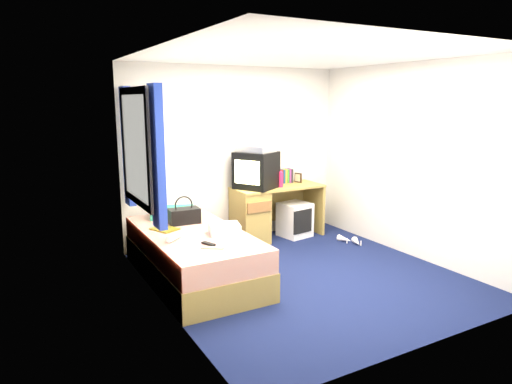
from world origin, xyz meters
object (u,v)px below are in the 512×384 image
pillow (172,212)px  aerosol_can (272,181)px  magazine (165,229)px  water_bottle (174,237)px  vcr (256,149)px  remote_control (208,244)px  storage_cube (295,220)px  crt_tv (256,170)px  towel (225,229)px  pink_water_bottle (281,180)px  white_heels (351,241)px  handbag (184,215)px  colour_swatch_fan (212,248)px  bed (194,255)px  picture_frame (298,178)px  desk (260,212)px

pillow → aerosol_can: (1.53, 0.20, 0.23)m
magazine → water_bottle: 0.43m
vcr → remote_control: vcr is taller
storage_cube → crt_tv: size_ratio=0.73×
vcr → towel: (-1.02, -1.14, -0.70)m
aerosol_can → remote_control: (-1.58, -1.43, -0.28)m
towel → water_bottle: size_ratio=1.58×
towel → remote_control: size_ratio=1.98×
pink_water_bottle → white_heels: size_ratio=0.49×
pillow → crt_tv: (1.27, 0.18, 0.40)m
handbag → towel: bearing=-66.2°
vcr → colour_swatch_fan: size_ratio=2.07×
magazine → pillow: bearing=62.2°
crt_tv → bed: bearing=-85.2°
picture_frame → handbag: (-2.01, -0.62, -0.18)m
towel → white_heels: size_ratio=0.77×
storage_cube → picture_frame: picture_frame is taller
crt_tv → remote_control: 1.99m
white_heels → handbag: bearing=174.0°
picture_frame → colour_swatch_fan: picture_frame is taller
desk → towel: bearing=-133.6°
pink_water_bottle → white_heels: 1.28m
aerosol_can → towel: aerosol_can is taller
storage_cube → magazine: (-2.12, -0.58, 0.30)m
crt_tv → magazine: crt_tv is taller
desk → magazine: 1.74m
crt_tv → colour_swatch_fan: 2.08m
pillow → handbag: handbag is taller
crt_tv → pillow: bearing=-112.0°
magazine → aerosol_can: bearing=21.2°
bed → colour_swatch_fan: bearing=-94.4°
crt_tv → colour_swatch_fan: crt_tv is taller
storage_cube → towel: bearing=-156.2°
bed → towel: (0.27, -0.24, 0.33)m
crt_tv → vcr: bearing=90.0°
picture_frame → handbag: picture_frame is taller
aerosol_can → white_heels: bearing=-44.5°
bed → vcr: bearing=34.9°
bed → remote_control: size_ratio=12.50×
storage_cube → magazine: bearing=-173.8°
desk → pink_water_bottle: pink_water_bottle is taller
pink_water_bottle → water_bottle: pink_water_bottle is taller
crt_tv → desk: bearing=58.5°
crt_tv → water_bottle: (-1.58, -1.11, -0.43)m
bed → handbag: size_ratio=5.54×
storage_cube → water_bottle: bearing=-164.2°
desk → remote_control: (-1.39, -1.41, 0.14)m
colour_swatch_fan → remote_control: remote_control is taller
magazine → water_bottle: (-0.04, -0.43, 0.03)m
desk → bed: bearing=-146.5°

